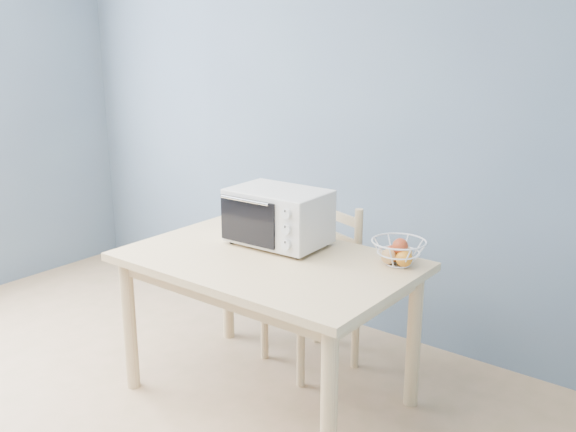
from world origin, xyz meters
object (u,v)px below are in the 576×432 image
Objects in this scene: fruit_basket at (398,252)px; dining_chair at (316,286)px; dining_table at (267,277)px; toaster_oven at (275,215)px.

fruit_basket is 0.32× the size of dining_chair.
fruit_basket reaches higher than dining_table.
dining_chair is at bearing 69.75° from toaster_oven.
dining_chair is at bearing 92.82° from dining_table.
dining_table is 2.77× the size of toaster_oven.
dining_table is at bearing -68.09° from dining_chair.
toaster_oven is at bearing -170.84° from fruit_basket.
fruit_basket is at bearing 4.51° from dining_chair.
dining_chair is (-0.57, 0.15, -0.36)m from fruit_basket.
dining_chair is (0.08, 0.25, -0.45)m from toaster_oven.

